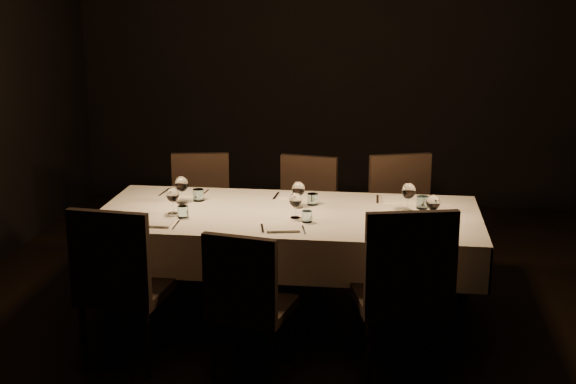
# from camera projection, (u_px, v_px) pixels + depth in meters

# --- Properties ---
(room) EXTENTS (5.01, 6.01, 3.01)m
(room) POSITION_uv_depth(u_px,v_px,m) (288.00, 101.00, 5.09)
(room) COLOR black
(room) RESTS_ON ground
(dining_table) EXTENTS (2.52, 1.12, 0.76)m
(dining_table) POSITION_uv_depth(u_px,v_px,m) (288.00, 223.00, 5.30)
(dining_table) COLOR black
(dining_table) RESTS_ON ground
(chair_near_left) EXTENTS (0.53, 0.53, 1.00)m
(chair_near_left) POSITION_uv_depth(u_px,v_px,m) (120.00, 280.00, 4.68)
(chair_near_left) COLOR black
(chair_near_left) RESTS_ON ground
(place_setting_near_left) EXTENTS (0.32, 0.40, 0.17)m
(place_setting_near_left) POSITION_uv_depth(u_px,v_px,m) (170.00, 207.00, 5.15)
(place_setting_near_left) COLOR silver
(place_setting_near_left) RESTS_ON dining_table
(chair_near_center) EXTENTS (0.51, 0.51, 0.90)m
(chair_near_center) POSITION_uv_depth(u_px,v_px,m) (247.00, 298.00, 4.55)
(chair_near_center) COLOR black
(chair_near_center) RESTS_ON ground
(place_setting_near_center) EXTENTS (0.32, 0.39, 0.17)m
(place_setting_near_center) POSITION_uv_depth(u_px,v_px,m) (294.00, 212.00, 5.05)
(place_setting_near_center) COLOR silver
(place_setting_near_center) RESTS_ON dining_table
(chair_near_right) EXTENTS (0.61, 0.61, 1.06)m
(chair_near_right) POSITION_uv_depth(u_px,v_px,m) (404.00, 287.00, 4.51)
(chair_near_right) COLOR black
(chair_near_right) RESTS_ON ground
(place_setting_near_right) EXTENTS (0.34, 0.41, 0.18)m
(place_setting_near_right) POSITION_uv_depth(u_px,v_px,m) (434.00, 216.00, 4.94)
(place_setting_near_right) COLOR silver
(place_setting_near_right) RESTS_ON dining_table
(chair_far_left) EXTENTS (0.52, 0.52, 0.93)m
(chair_far_left) POSITION_uv_depth(u_px,v_px,m) (201.00, 208.00, 6.25)
(chair_far_left) COLOR black
(chair_far_left) RESTS_ON ground
(place_setting_far_left) EXTENTS (0.35, 0.41, 0.19)m
(place_setting_far_left) POSITION_uv_depth(u_px,v_px,m) (186.00, 189.00, 5.56)
(place_setting_far_left) COLOR silver
(place_setting_far_left) RESTS_ON dining_table
(chair_far_center) EXTENTS (0.52, 0.52, 0.93)m
(chair_far_center) POSITION_uv_depth(u_px,v_px,m) (305.00, 212.00, 6.16)
(chair_far_center) COLOR black
(chair_far_center) RESTS_ON ground
(place_setting_far_center) EXTENTS (0.33, 0.40, 0.18)m
(place_setting_far_center) POSITION_uv_depth(u_px,v_px,m) (301.00, 194.00, 5.47)
(place_setting_far_center) COLOR silver
(place_setting_far_center) RESTS_ON dining_table
(chair_far_right) EXTENTS (0.60, 0.60, 0.99)m
(chair_far_right) POSITION_uv_depth(u_px,v_px,m) (404.00, 216.00, 5.96)
(chair_far_right) COLOR black
(chair_far_right) RESTS_ON ground
(place_setting_far_right) EXTENTS (0.35, 0.41, 0.19)m
(place_setting_far_right) POSITION_uv_depth(u_px,v_px,m) (409.00, 196.00, 5.38)
(place_setting_far_right) COLOR silver
(place_setting_far_right) RESTS_ON dining_table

